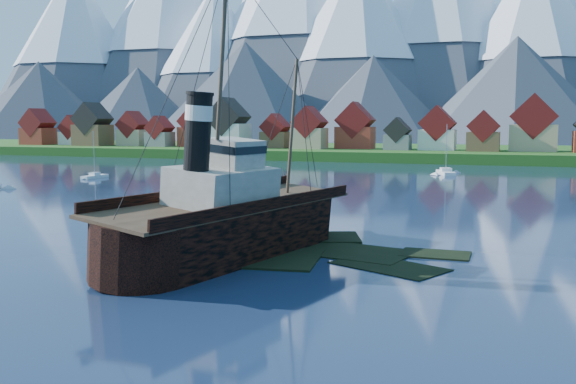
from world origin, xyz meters
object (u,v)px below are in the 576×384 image
(sailboat_e, at_px, (446,173))
(sailboat_c, at_px, (208,168))
(sailboat_b, at_px, (95,177))
(tugboat_wreck, at_px, (238,218))

(sailboat_e, bearing_deg, sailboat_c, 166.75)
(sailboat_c, bearing_deg, sailboat_b, -169.91)
(tugboat_wreck, bearing_deg, sailboat_e, 98.10)
(sailboat_c, distance_m, sailboat_e, 57.93)
(sailboat_b, relative_size, sailboat_e, 0.87)
(sailboat_b, bearing_deg, sailboat_c, 72.79)
(sailboat_b, height_order, sailboat_c, sailboat_c)
(tugboat_wreck, bearing_deg, sailboat_b, 147.63)
(tugboat_wreck, height_order, sailboat_e, tugboat_wreck)
(tugboat_wreck, distance_m, sailboat_b, 85.80)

